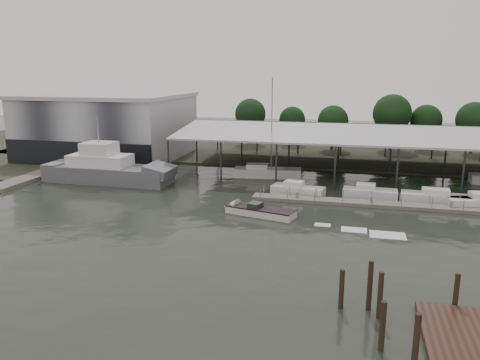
# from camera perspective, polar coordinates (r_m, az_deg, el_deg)

# --- Properties ---
(ground) EXTENTS (200.00, 200.00, 0.00)m
(ground) POSITION_cam_1_polar(r_m,az_deg,el_deg) (44.58, -2.31, -5.44)
(ground) COLOR #252C23
(ground) RESTS_ON ground
(land_strip_far) EXTENTS (140.00, 30.00, 0.30)m
(land_strip_far) POSITION_cam_1_polar(r_m,az_deg,el_deg) (84.59, 5.58, 3.52)
(land_strip_far) COLOR #3C4030
(land_strip_far) RESTS_ON ground
(land_strip_west) EXTENTS (20.00, 40.00, 0.30)m
(land_strip_west) POSITION_cam_1_polar(r_m,az_deg,el_deg) (88.66, -22.24, 3.05)
(land_strip_west) COLOR #3C4030
(land_strip_west) RESTS_ON ground
(storage_warehouse) EXTENTS (24.50, 20.50, 10.50)m
(storage_warehouse) POSITION_cam_1_polar(r_m,az_deg,el_deg) (81.45, -15.67, 6.41)
(storage_warehouse) COLOR #B0B5BC
(storage_warehouse) RESTS_ON ground
(covered_boat_shed) EXTENTS (58.24, 24.00, 6.96)m
(covered_boat_shed) POSITION_cam_1_polar(r_m,az_deg,el_deg) (69.24, 18.09, 5.83)
(covered_boat_shed) COLOR #B8BBBD
(covered_boat_shed) RESTS_ON ground
(trawler_dock) EXTENTS (3.00, 18.00, 0.50)m
(trawler_dock) POSITION_cam_1_polar(r_m,az_deg,el_deg) (70.13, -23.17, 0.62)
(trawler_dock) COLOR slate
(trawler_dock) RESTS_ON ground
(floating_dock) EXTENTS (28.00, 2.00, 1.40)m
(floating_dock) POSITION_cam_1_polar(r_m,az_deg,el_deg) (52.58, 16.78, -2.86)
(floating_dock) COLOR slate
(floating_dock) RESTS_ON ground
(grey_trawler) EXTENTS (17.43, 4.96, 8.84)m
(grey_trawler) POSITION_cam_1_polar(r_m,az_deg,el_deg) (63.34, -15.74, 1.17)
(grey_trawler) COLOR #5A5F63
(grey_trawler) RESTS_ON ground
(white_sailboat) EXTENTS (9.28, 3.71, 13.56)m
(white_sailboat) POSITION_cam_1_polar(r_m,az_deg,el_deg) (64.15, 3.25, 0.96)
(white_sailboat) COLOR silver
(white_sailboat) RESTS_ON ground
(speedboat_underway) EXTENTS (18.46, 6.37, 2.00)m
(speedboat_underway) POSITION_cam_1_polar(r_m,az_deg,el_deg) (47.51, 1.79, -3.75)
(speedboat_underway) COLOR silver
(speedboat_underway) RESTS_ON ground
(moored_cruiser_0) EXTENTS (6.40, 3.22, 1.70)m
(moored_cruiser_0) POSITION_cam_1_polar(r_m,az_deg,el_deg) (55.15, 7.01, -1.21)
(moored_cruiser_0) COLOR silver
(moored_cruiser_0) RESTS_ON ground
(moored_cruiser_1) EXTENTS (6.09, 2.46, 1.70)m
(moored_cruiser_1) POSITION_cam_1_polar(r_m,az_deg,el_deg) (55.49, 15.49, -1.51)
(moored_cruiser_1) COLOR silver
(moored_cruiser_1) RESTS_ON ground
(moored_cruiser_2) EXTENTS (8.30, 2.91, 1.70)m
(moored_cruiser_2) POSITION_cam_1_polar(r_m,az_deg,el_deg) (55.71, 23.12, -2.05)
(moored_cruiser_2) COLOR silver
(moored_cruiser_2) RESTS_ON ground
(mooring_pilings) EXTENTS (7.08, 7.11, 3.79)m
(mooring_pilings) POSITION_cam_1_polar(r_m,az_deg,el_deg) (28.76, 17.70, -14.67)
(mooring_pilings) COLOR #332519
(mooring_pilings) RESTS_ON ground
(horizon_tree_line) EXTENTS (71.56, 9.92, 10.17)m
(horizon_tree_line) POSITION_cam_1_polar(r_m,az_deg,el_deg) (89.71, 21.33, 6.90)
(horizon_tree_line) COLOR black
(horizon_tree_line) RESTS_ON ground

